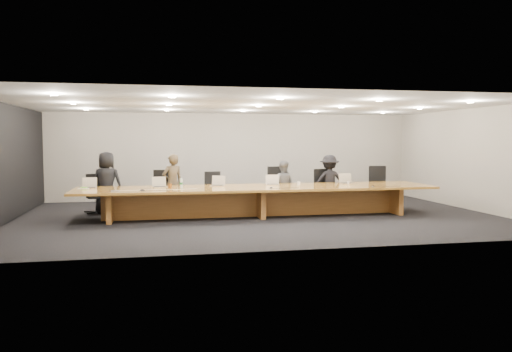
{
  "coord_description": "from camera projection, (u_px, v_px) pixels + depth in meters",
  "views": [
    {
      "loc": [
        -2.54,
        -12.27,
        1.9
      ],
      "look_at": [
        0.0,
        0.3,
        1.0
      ],
      "focal_mm": 35.0,
      "sensor_mm": 36.0,
      "label": 1
    }
  ],
  "objects": [
    {
      "name": "chair_mid_left",
      "position": [
        215.0,
        191.0,
        13.7
      ],
      "size": [
        0.65,
        0.65,
        1.08
      ],
      "primitive_type": null,
      "rotation": [
        0.0,
        0.0,
        0.2
      ],
      "color": "black",
      "rests_on": "ground"
    },
    {
      "name": "laptop_c",
      "position": [
        217.0,
        181.0,
        12.77
      ],
      "size": [
        0.41,
        0.36,
        0.27
      ],
      "primitive_type": null,
      "rotation": [
        0.0,
        0.0,
        -0.37
      ],
      "color": "#C8B398",
      "rests_on": "conference_table"
    },
    {
      "name": "person_c",
      "position": [
        283.0,
        185.0,
        13.9
      ],
      "size": [
        0.8,
        0.71,
        1.36
      ],
      "primitive_type": "imported",
      "rotation": [
        0.0,
        0.0,
        2.78
      ],
      "color": "slate",
      "rests_on": "ground"
    },
    {
      "name": "laptop_b",
      "position": [
        160.0,
        182.0,
        12.38
      ],
      "size": [
        0.38,
        0.31,
        0.27
      ],
      "primitive_type": null,
      "rotation": [
        0.0,
        0.0,
        0.17
      ],
      "color": "#B5A88A",
      "rests_on": "conference_table"
    },
    {
      "name": "person_a",
      "position": [
        107.0,
        183.0,
        13.07
      ],
      "size": [
        0.89,
        0.68,
        1.63
      ],
      "primitive_type": "imported",
      "rotation": [
        0.0,
        0.0,
        2.92
      ],
      "color": "black",
      "rests_on": "ground"
    },
    {
      "name": "back_wall",
      "position": [
        234.0,
        156.0,
        16.45
      ],
      "size": [
        12.0,
        0.02,
        2.8
      ],
      "primitive_type": "cube",
      "color": "beige",
      "rests_on": "ground"
    },
    {
      "name": "mic_left",
      "position": [
        142.0,
        190.0,
        11.56
      ],
      "size": [
        0.16,
        0.16,
        0.03
      ],
      "primitive_type": "cone",
      "rotation": [
        0.0,
        0.0,
        0.19
      ],
      "color": "black",
      "rests_on": "conference_table"
    },
    {
      "name": "paper_cup_far",
      "position": [
        348.0,
        183.0,
        13.32
      ],
      "size": [
        0.09,
        0.09,
        0.08
      ],
      "primitive_type": "cone",
      "rotation": [
        0.0,
        0.0,
        0.42
      ],
      "color": "silver",
      "rests_on": "conference_table"
    },
    {
      "name": "left_wall_panel",
      "position": [
        4.0,
        164.0,
        11.37
      ],
      "size": [
        0.08,
        7.84,
        2.74
      ],
      "primitive_type": "cube",
      "color": "black",
      "rests_on": "ground"
    },
    {
      "name": "chair_far_left",
      "position": [
        97.0,
        193.0,
        13.11
      ],
      "size": [
        0.68,
        0.68,
        1.06
      ],
      "primitive_type": null,
      "rotation": [
        0.0,
        0.0,
        0.32
      ],
      "color": "black",
      "rests_on": "ground"
    },
    {
      "name": "chair_mid_right",
      "position": [
        279.0,
        187.0,
        14.08
      ],
      "size": [
        0.65,
        0.65,
        1.2
      ],
      "primitive_type": null,
      "rotation": [
        0.0,
        0.0,
        0.07
      ],
      "color": "black",
      "rests_on": "ground"
    },
    {
      "name": "chair_far_right",
      "position": [
        379.0,
        185.0,
        14.68
      ],
      "size": [
        0.71,
        0.71,
        1.19
      ],
      "primitive_type": null,
      "rotation": [
        0.0,
        0.0,
        -0.2
      ],
      "color": "black",
      "rests_on": "ground"
    },
    {
      "name": "laptop_d",
      "position": [
        273.0,
        180.0,
        13.09
      ],
      "size": [
        0.38,
        0.3,
        0.28
      ],
      "primitive_type": null,
      "rotation": [
        0.0,
        0.0,
        -0.15
      ],
      "color": "beige",
      "rests_on": "conference_table"
    },
    {
      "name": "person_d",
      "position": [
        329.0,
        181.0,
        14.18
      ],
      "size": [
        1.04,
        0.68,
        1.51
      ],
      "primitive_type": "imported",
      "rotation": [
        0.0,
        0.0,
        3.02
      ],
      "color": "black",
      "rests_on": "ground"
    },
    {
      "name": "conference_table",
      "position": [
        258.0,
        196.0,
        12.6
      ],
      "size": [
        9.0,
        1.8,
        0.75
      ],
      "color": "#956220",
      "rests_on": "ground"
    },
    {
      "name": "water_bottle",
      "position": [
        181.0,
        183.0,
        12.2
      ],
      "size": [
        0.07,
        0.07,
        0.23
      ],
      "primitive_type": "cylinder",
      "rotation": [
        0.0,
        0.0,
        0.0
      ],
      "color": "silver",
      "rests_on": "conference_table"
    },
    {
      "name": "person_b",
      "position": [
        173.0,
        183.0,
        13.31
      ],
      "size": [
        0.66,
        0.55,
        1.55
      ],
      "primitive_type": "imported",
      "rotation": [
        0.0,
        0.0,
        3.52
      ],
      "color": "#3B3020",
      "rests_on": "ground"
    },
    {
      "name": "chair_left",
      "position": [
        161.0,
        191.0,
        13.38
      ],
      "size": [
        0.68,
        0.68,
        1.15
      ],
      "primitive_type": null,
      "rotation": [
        0.0,
        0.0,
        -0.18
      ],
      "color": "black",
      "rests_on": "ground"
    },
    {
      "name": "amber_mug",
      "position": [
        170.0,
        186.0,
        12.26
      ],
      "size": [
        0.11,
        0.11,
        0.11
      ],
      "primitive_type": "cylinder",
      "rotation": [
        0.0,
        0.0,
        -0.38
      ],
      "color": "brown",
      "rests_on": "conference_table"
    },
    {
      "name": "paper_cup_near",
      "position": [
        299.0,
        183.0,
        13.0
      ],
      "size": [
        0.1,
        0.1,
        0.09
      ],
      "primitive_type": "cone",
      "rotation": [
        0.0,
        0.0,
        -0.43
      ],
      "color": "silver",
      "rests_on": "conference_table"
    },
    {
      "name": "av_box",
      "position": [
        115.0,
        191.0,
        11.34
      ],
      "size": [
        0.19,
        0.15,
        0.03
      ],
      "primitive_type": "cube",
      "rotation": [
        0.0,
        0.0,
        0.04
      ],
      "color": "#A1A1A5",
      "rests_on": "conference_table"
    },
    {
      "name": "mic_center",
      "position": [
        271.0,
        188.0,
        12.19
      ],
      "size": [
        0.12,
        0.12,
        0.03
      ],
      "primitive_type": "cone",
      "rotation": [
        0.0,
        0.0,
        -0.23
      ],
      "color": "black",
      "rests_on": "conference_table"
    },
    {
      "name": "chair_right",
      "position": [
        325.0,
        188.0,
        14.19
      ],
      "size": [
        0.69,
        0.69,
        1.13
      ],
      "primitive_type": null,
      "rotation": [
        0.0,
        0.0,
        0.23
      ],
      "color": "black",
      "rests_on": "ground"
    },
    {
      "name": "laptop_e",
      "position": [
        348.0,
        178.0,
        13.45
      ],
      "size": [
        0.4,
        0.31,
        0.29
      ],
      "primitive_type": null,
      "rotation": [
        0.0,
        0.0,
        0.13
      ],
      "color": "#B9AA8E",
      "rests_on": "conference_table"
    },
    {
      "name": "notepad",
      "position": [
        84.0,
        188.0,
        12.06
      ],
      "size": [
        0.28,
        0.24,
        0.01
      ],
      "primitive_type": "cube",
      "rotation": [
        0.0,
        0.0,
        -0.19
      ],
      "color": "white",
      "rests_on": "conference_table"
    },
    {
      "name": "lime_gadget",
      "position": [
        84.0,
        188.0,
        12.06
      ],
      "size": [
        0.16,
        0.12,
        0.02
      ],
      "primitive_type": "cube",
      "rotation": [
        0.0,
        0.0,
        -0.24
      ],
      "color": "#67BD32",
      "rests_on": "notepad"
    },
    {
      "name": "mic_right",
      "position": [
        373.0,
        186.0,
        12.66
      ],
      "size": [
        0.11,
        0.11,
        0.03
      ],
      "primitive_type": "cone",
      "rotation": [
        0.0,
        0.0,
        0.05
      ],
      "color": "black",
      "rests_on": "conference_table"
    },
    {
      "name": "ground",
      "position": [
        258.0,
        216.0,
        12.64
      ],
      "size": [
        12.0,
        12.0,
        0.0
      ],
      "primitive_type": "plane",
      "color": "black",
      "rests_on": "ground"
    },
    {
      "name": "laptop_a",
      "position": [
        89.0,
        183.0,
        12.16
      ],
      "size": [
        0.35,
        0.25,
        0.27
      ],
      "primitive_type": null,
      "rotation": [
        0.0,
        0.0,
        0.0
      ],
      "color": "tan",
      "rests_on": "conference_table"
    }
  ]
}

